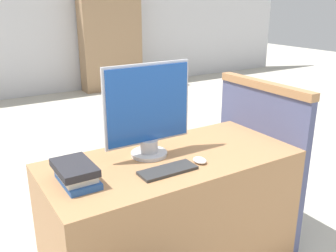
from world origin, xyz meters
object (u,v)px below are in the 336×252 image
keyboard (168,170)px  mouse (200,160)px  monitor (148,112)px  book_stack (76,173)px

keyboard → mouse: size_ratio=3.49×
monitor → book_stack: (-0.46, -0.11, -0.20)m
mouse → monitor: bearing=127.7°
monitor → mouse: size_ratio=5.97×
monitor → keyboard: bearing=-95.6°
keyboard → monitor: bearing=84.4°
keyboard → book_stack: size_ratio=1.16×
mouse → book_stack: (-0.64, 0.12, 0.04)m
monitor → keyboard: 0.34m
keyboard → mouse: (0.20, 0.00, 0.01)m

